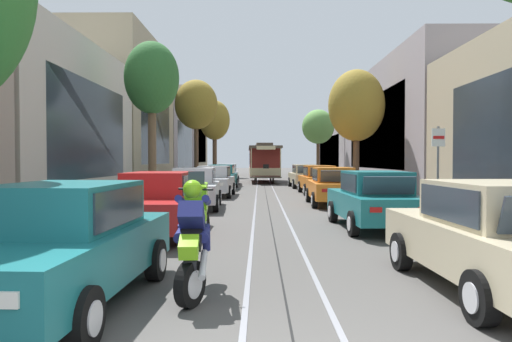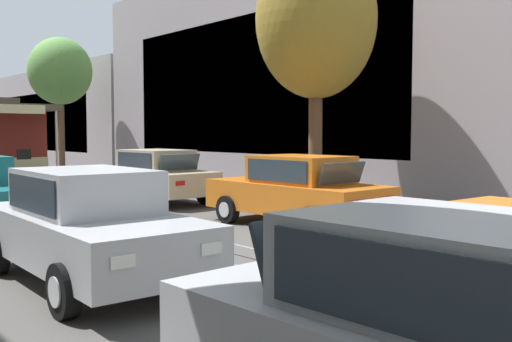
% 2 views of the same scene
% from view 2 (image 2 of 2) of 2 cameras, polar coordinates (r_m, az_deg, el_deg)
% --- Properties ---
extents(ground_plane, '(162.39, 162.39, 0.00)m').
position_cam_2_polar(ground_plane, '(14.54, -14.50, -4.64)').
color(ground_plane, '#4C4947').
extents(trolley_track_rails, '(1.14, 72.95, 0.01)m').
position_cam_2_polar(trolley_track_rails, '(18.67, -20.43, -2.89)').
color(trolley_track_rails, gray).
rests_on(trolley_track_rails, ground).
extents(building_facade_right, '(5.92, 64.65, 8.62)m').
position_cam_2_polar(building_facade_right, '(25.17, 0.93, 7.14)').
color(building_facade_right, tan).
rests_on(building_facade_right, ground).
extents(parked_car_silver_fourth_left, '(2.07, 4.39, 1.58)m').
position_cam_2_polar(parked_car_silver_fourth_left, '(8.57, -15.84, -5.09)').
color(parked_car_silver_fourth_left, '#B7B7BC').
rests_on(parked_car_silver_fourth_left, ground).
extents(parked_car_orange_fourth_right, '(2.08, 4.40, 1.58)m').
position_cam_2_polar(parked_car_orange_fourth_right, '(13.15, 3.99, -1.90)').
color(parked_car_orange_fourth_right, orange).
rests_on(parked_car_orange_fourth_right, ground).
extents(parked_car_beige_fifth_right, '(2.13, 4.42, 1.58)m').
position_cam_2_polar(parked_car_beige_fifth_right, '(17.77, -9.78, -0.47)').
color(parked_car_beige_fifth_right, '#C1B28E').
rests_on(parked_car_beige_fifth_right, ground).
extents(street_tree_kerb_right_second, '(3.31, 3.21, 7.23)m').
position_cam_2_polar(street_tree_kerb_right_second, '(16.39, 5.83, 14.24)').
color(street_tree_kerb_right_second, brown).
rests_on(street_tree_kerb_right_second, ground).
extents(street_tree_kerb_right_mid, '(3.13, 3.12, 6.80)m').
position_cam_2_polar(street_tree_kerb_right_mid, '(31.37, -18.40, 9.08)').
color(street_tree_kerb_right_mid, brown).
rests_on(street_tree_kerb_right_mid, ground).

